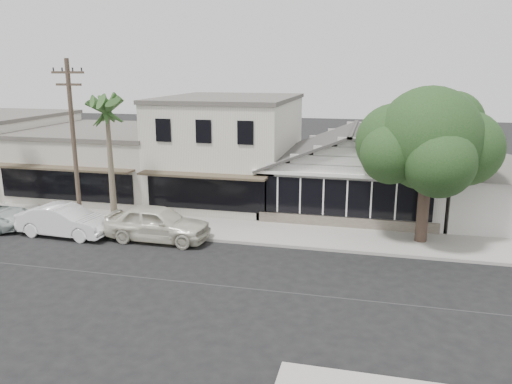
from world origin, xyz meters
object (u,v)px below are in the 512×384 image
(utility_pole, at_px, (74,142))
(car_1, at_px, (65,221))
(shade_tree, at_px, (427,141))
(car_0, at_px, (158,223))

(utility_pole, relative_size, car_1, 1.82)
(utility_pole, height_order, car_1, utility_pole)
(car_1, distance_m, shade_tree, 18.67)
(utility_pole, bearing_deg, shade_tree, 6.84)
(utility_pole, height_order, shade_tree, utility_pole)
(car_1, relative_size, shade_tree, 0.64)
(shade_tree, bearing_deg, utility_pole, -173.16)
(car_1, xyz_separation_m, shade_tree, (17.87, 3.28, 4.29))
(car_1, height_order, shade_tree, shade_tree)
(car_0, relative_size, car_1, 1.08)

